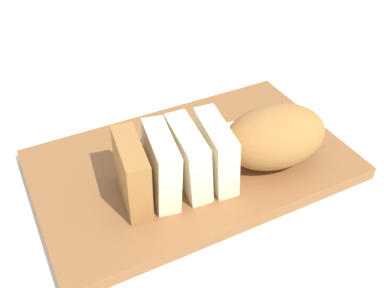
% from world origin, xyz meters
% --- Properties ---
extents(ground_plane, '(3.00, 3.00, 0.00)m').
position_xyz_m(ground_plane, '(0.00, 0.00, 0.00)').
color(ground_plane, silver).
extents(cutting_board, '(0.48, 0.29, 0.02)m').
position_xyz_m(cutting_board, '(0.00, 0.00, 0.01)').
color(cutting_board, brown).
rests_on(cutting_board, ground_plane).
extents(bread_loaf, '(0.32, 0.13, 0.09)m').
position_xyz_m(bread_loaf, '(-0.04, 0.05, 0.07)').
color(bread_loaf, '#996633').
rests_on(bread_loaf, cutting_board).
extents(bread_knife, '(0.28, 0.03, 0.02)m').
position_xyz_m(bread_knife, '(0.02, -0.05, 0.03)').
color(bread_knife, silver).
rests_on(bread_knife, cutting_board).
extents(crumb_near_knife, '(0.01, 0.01, 0.01)m').
position_xyz_m(crumb_near_knife, '(-0.05, -0.05, 0.02)').
color(crumb_near_knife, tan).
rests_on(crumb_near_knife, cutting_board).
extents(crumb_near_loaf, '(0.00, 0.00, 0.00)m').
position_xyz_m(crumb_near_loaf, '(-0.03, 0.05, 0.02)').
color(crumb_near_loaf, tan).
rests_on(crumb_near_loaf, cutting_board).
extents(crumb_stray_left, '(0.00, 0.00, 0.00)m').
position_xyz_m(crumb_stray_left, '(0.04, -0.03, 0.02)').
color(crumb_stray_left, tan).
rests_on(crumb_stray_left, cutting_board).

